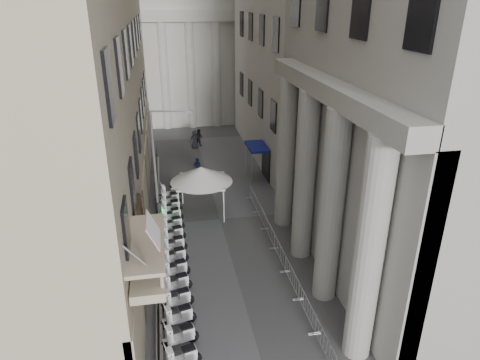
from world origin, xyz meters
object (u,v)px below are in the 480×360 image
object	(u,v)px
info_kiosk	(159,213)
pedestrian_a	(197,168)
street_lamp	(159,161)
security_tent	(198,174)
pedestrian_b	(199,137)

from	to	relation	value
info_kiosk	pedestrian_a	size ratio (longest dim) A/B	1.05
street_lamp	info_kiosk	size ratio (longest dim) A/B	4.26
security_tent	pedestrian_a	world-z (taller)	security_tent
info_kiosk	pedestrian_b	xyz separation A→B (m)	(4.27, 16.95, -0.08)
street_lamp	info_kiosk	world-z (taller)	street_lamp
info_kiosk	pedestrian_a	distance (m)	8.75
pedestrian_a	pedestrian_b	xyz separation A→B (m)	(0.94, 8.86, -0.03)
street_lamp	pedestrian_b	size ratio (longest dim) A/B	4.61
street_lamp	pedestrian_a	bearing A→B (deg)	79.22
street_lamp	pedestrian_b	bearing A→B (deg)	86.16
security_tent	pedestrian_b	bearing A→B (deg)	84.93
street_lamp	pedestrian_a	world-z (taller)	street_lamp
pedestrian_a	pedestrian_b	bearing A→B (deg)	-99.13
info_kiosk	pedestrian_a	bearing A→B (deg)	54.24
security_tent	pedestrian_b	world-z (taller)	security_tent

